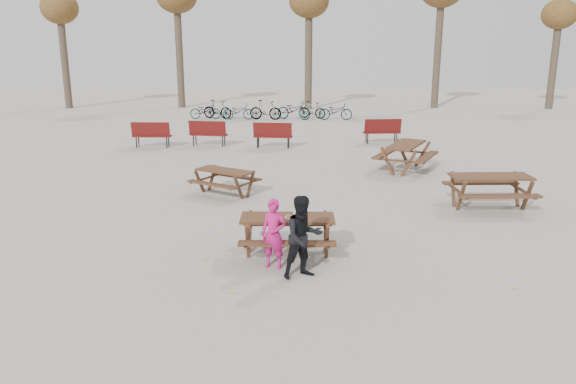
{
  "coord_description": "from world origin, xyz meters",
  "views": [
    {
      "loc": [
        0.12,
        -10.27,
        4.02
      ],
      "look_at": [
        0.0,
        1.0,
        1.0
      ],
      "focal_mm": 35.0,
      "sensor_mm": 36.0,
      "label": 1
    }
  ],
  "objects_px": {
    "child": "(274,234)",
    "picnic_table_north": "(225,182)",
    "soda_bottle": "(295,216)",
    "food_tray": "(289,218)",
    "picnic_table_far": "(406,157)",
    "main_picnic_table": "(287,226)",
    "adult": "(303,237)",
    "picnic_table_east": "(489,192)"
  },
  "relations": [
    {
      "from": "soda_bottle",
      "to": "picnic_table_north",
      "type": "distance_m",
      "value": 5.02
    },
    {
      "from": "main_picnic_table",
      "to": "picnic_table_far",
      "type": "bearing_deg",
      "value": 63.55
    },
    {
      "from": "child",
      "to": "picnic_table_north",
      "type": "relative_size",
      "value": 0.82
    },
    {
      "from": "food_tray",
      "to": "picnic_table_east",
      "type": "height_order",
      "value": "picnic_table_east"
    },
    {
      "from": "adult",
      "to": "picnic_table_far",
      "type": "distance_m",
      "value": 9.21
    },
    {
      "from": "picnic_table_east",
      "to": "main_picnic_table",
      "type": "bearing_deg",
      "value": -149.08
    },
    {
      "from": "picnic_table_east",
      "to": "food_tray",
      "type": "bearing_deg",
      "value": -147.87
    },
    {
      "from": "food_tray",
      "to": "adult",
      "type": "xyz_separation_m",
      "value": [
        0.25,
        -0.94,
        -0.05
      ]
    },
    {
      "from": "picnic_table_east",
      "to": "adult",
      "type": "bearing_deg",
      "value": -139.57
    },
    {
      "from": "picnic_table_east",
      "to": "picnic_table_north",
      "type": "xyz_separation_m",
      "value": [
        -6.73,
        1.22,
        -0.08
      ]
    },
    {
      "from": "soda_bottle",
      "to": "picnic_table_north",
      "type": "bearing_deg",
      "value": 112.21
    },
    {
      "from": "soda_bottle",
      "to": "picnic_table_far",
      "type": "bearing_deg",
      "value": 64.96
    },
    {
      "from": "main_picnic_table",
      "to": "adult",
      "type": "distance_m",
      "value": 1.12
    },
    {
      "from": "soda_bottle",
      "to": "picnic_table_north",
      "type": "xyz_separation_m",
      "value": [
        -1.89,
        4.63,
        -0.5
      ]
    },
    {
      "from": "main_picnic_table",
      "to": "picnic_table_east",
      "type": "relative_size",
      "value": 0.92
    },
    {
      "from": "main_picnic_table",
      "to": "adult",
      "type": "relative_size",
      "value": 1.21
    },
    {
      "from": "picnic_table_north",
      "to": "picnic_table_far",
      "type": "bearing_deg",
      "value": 60.29
    },
    {
      "from": "picnic_table_far",
      "to": "picnic_table_north",
      "type": "bearing_deg",
      "value": 145.44
    },
    {
      "from": "main_picnic_table",
      "to": "picnic_table_far",
      "type": "xyz_separation_m",
      "value": [
        3.72,
        7.48,
        -0.15
      ]
    },
    {
      "from": "main_picnic_table",
      "to": "picnic_table_east",
      "type": "height_order",
      "value": "picnic_table_east"
    },
    {
      "from": "main_picnic_table",
      "to": "picnic_table_east",
      "type": "xyz_separation_m",
      "value": [
        4.99,
        3.23,
        -0.17
      ]
    },
    {
      "from": "picnic_table_far",
      "to": "soda_bottle",
      "type": "bearing_deg",
      "value": -178.57
    },
    {
      "from": "food_tray",
      "to": "picnic_table_far",
      "type": "relative_size",
      "value": 0.09
    },
    {
      "from": "main_picnic_table",
      "to": "child",
      "type": "bearing_deg",
      "value": -110.93
    },
    {
      "from": "main_picnic_table",
      "to": "picnic_table_north",
      "type": "distance_m",
      "value": 4.79
    },
    {
      "from": "adult",
      "to": "picnic_table_east",
      "type": "height_order",
      "value": "adult"
    },
    {
      "from": "soda_bottle",
      "to": "picnic_table_far",
      "type": "relative_size",
      "value": 0.08
    },
    {
      "from": "child",
      "to": "picnic_table_north",
      "type": "bearing_deg",
      "value": 124.65
    },
    {
      "from": "child",
      "to": "picnic_table_far",
      "type": "distance_m",
      "value": 9.03
    },
    {
      "from": "picnic_table_far",
      "to": "picnic_table_east",
      "type": "bearing_deg",
      "value": -136.92
    },
    {
      "from": "picnic_table_east",
      "to": "picnic_table_north",
      "type": "relative_size",
      "value": 1.22
    },
    {
      "from": "soda_bottle",
      "to": "picnic_table_far",
      "type": "distance_m",
      "value": 8.46
    },
    {
      "from": "child",
      "to": "picnic_table_north",
      "type": "height_order",
      "value": "child"
    },
    {
      "from": "food_tray",
      "to": "picnic_table_far",
      "type": "xyz_separation_m",
      "value": [
        3.68,
        7.6,
        -0.36
      ]
    },
    {
      "from": "child",
      "to": "picnic_table_north",
      "type": "xyz_separation_m",
      "value": [
        -1.5,
        5.09,
        -0.31
      ]
    },
    {
      "from": "child",
      "to": "picnic_table_far",
      "type": "height_order",
      "value": "child"
    },
    {
      "from": "main_picnic_table",
      "to": "food_tray",
      "type": "distance_m",
      "value": 0.24
    },
    {
      "from": "food_tray",
      "to": "picnic_table_east",
      "type": "distance_m",
      "value": 6.0
    },
    {
      "from": "picnic_table_east",
      "to": "picnic_table_north",
      "type": "distance_m",
      "value": 6.84
    },
    {
      "from": "picnic_table_far",
      "to": "food_tray",
      "type": "bearing_deg",
      "value": -179.39
    },
    {
      "from": "soda_bottle",
      "to": "child",
      "type": "distance_m",
      "value": 0.63
    },
    {
      "from": "food_tray",
      "to": "picnic_table_north",
      "type": "bearing_deg",
      "value": 111.27
    }
  ]
}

